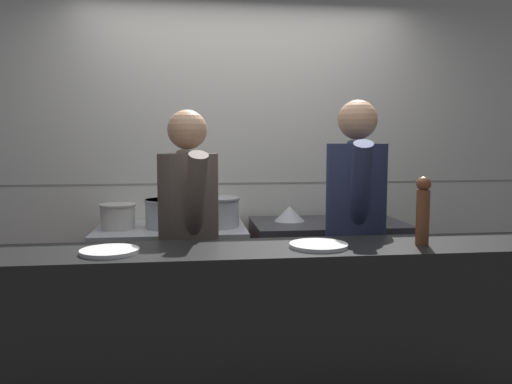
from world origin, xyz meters
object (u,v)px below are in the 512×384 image
(oven_range, at_px, (172,290))
(mixing_bowl_steel, at_px, (290,214))
(stock_pot, at_px, (118,216))
(chef_head_cook, at_px, (189,241))
(plated_dish_main, at_px, (110,251))
(sauce_pot, at_px, (168,213))
(plated_dish_appetiser, at_px, (319,245))
(pepper_mill, at_px, (423,209))
(chef_sous, at_px, (355,231))
(braising_pot, at_px, (217,211))

(oven_range, bearing_deg, mixing_bowl_steel, 4.69)
(stock_pot, relative_size, chef_head_cook, 0.14)
(plated_dish_main, bearing_deg, stock_pot, 96.55)
(sauce_pot, bearing_deg, mixing_bowl_steel, 6.82)
(plated_dish_appetiser, xyz_separation_m, pepper_mill, (0.49, -0.01, 0.16))
(plated_dish_appetiser, bearing_deg, chef_head_cook, 136.13)
(pepper_mill, bearing_deg, oven_range, 134.60)
(chef_sous, bearing_deg, chef_head_cook, -167.03)
(plated_dish_appetiser, bearing_deg, plated_dish_main, -179.69)
(stock_pot, height_order, braising_pot, braising_pot)
(mixing_bowl_steel, xyz_separation_m, chef_sous, (0.25, -0.72, -0.01))
(mixing_bowl_steel, bearing_deg, stock_pot, -174.50)
(plated_dish_main, bearing_deg, chef_head_cook, 59.85)
(plated_dish_main, bearing_deg, braising_pot, 66.01)
(sauce_pot, xyz_separation_m, chef_head_cook, (0.14, -0.61, -0.08))
(plated_dish_main, relative_size, chef_sous, 0.15)
(sauce_pot, relative_size, braising_pot, 1.00)
(chef_head_cook, bearing_deg, mixing_bowl_steel, 34.70)
(sauce_pot, xyz_separation_m, chef_sous, (1.11, -0.61, -0.04))
(pepper_mill, bearing_deg, mixing_bowl_steel, 106.20)
(braising_pot, bearing_deg, chef_sous, -37.81)
(oven_range, bearing_deg, sauce_pot, -122.79)
(oven_range, relative_size, stock_pot, 4.22)
(plated_dish_appetiser, bearing_deg, stock_pot, 132.19)
(plated_dish_main, relative_size, plated_dish_appetiser, 0.94)
(mixing_bowl_steel, relative_size, pepper_mill, 0.68)
(mixing_bowl_steel, xyz_separation_m, plated_dish_main, (-1.05, -1.29, 0.04))
(stock_pot, relative_size, plated_dish_main, 0.93)
(braising_pot, xyz_separation_m, chef_sous, (0.77, -0.60, -0.05))
(plated_dish_main, xyz_separation_m, plated_dish_appetiser, (0.93, 0.00, 0.00))
(oven_range, bearing_deg, braising_pot, -8.99)
(oven_range, xyz_separation_m, pepper_mill, (1.21, -1.23, 0.70))
(stock_pot, xyz_separation_m, chef_sous, (1.43, -0.60, -0.03))
(plated_dish_main, bearing_deg, pepper_mill, -0.11)
(chef_head_cook, xyz_separation_m, chef_sous, (0.96, -0.00, 0.03))
(sauce_pot, height_order, plated_dish_main, sauce_pot)
(mixing_bowl_steel, relative_size, chef_sous, 0.13)
(mixing_bowl_steel, bearing_deg, chef_head_cook, -134.79)
(mixing_bowl_steel, height_order, pepper_mill, pepper_mill)
(plated_dish_appetiser, bearing_deg, oven_range, 120.45)
(mixing_bowl_steel, height_order, chef_sous, chef_sous)
(mixing_bowl_steel, height_order, plated_dish_appetiser, mixing_bowl_steel)
(sauce_pot, xyz_separation_m, plated_dish_main, (-0.19, -1.19, 0.00))
(plated_dish_appetiser, height_order, chef_sous, chef_sous)
(oven_range, relative_size, chef_sous, 0.59)
(oven_range, xyz_separation_m, mixing_bowl_steel, (0.83, 0.07, 0.51))
(plated_dish_main, distance_m, chef_sous, 1.42)
(stock_pot, relative_size, pepper_mill, 0.74)
(chef_head_cook, bearing_deg, stock_pot, 117.43)
(braising_pot, distance_m, chef_sous, 0.98)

